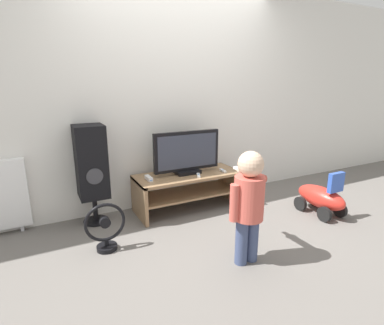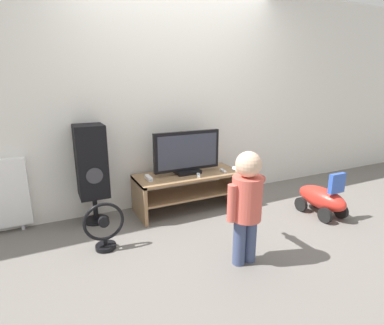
{
  "view_description": "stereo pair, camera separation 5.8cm",
  "coord_description": "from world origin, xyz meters",
  "px_view_note": "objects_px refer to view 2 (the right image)",
  "views": [
    {
      "loc": [
        -1.48,
        -2.72,
        1.44
      ],
      "look_at": [
        0.0,
        0.15,
        0.59
      ],
      "focal_mm": 28.0,
      "sensor_mm": 36.0,
      "label": 1
    },
    {
      "loc": [
        -1.43,
        -2.74,
        1.44
      ],
      "look_at": [
        0.0,
        0.15,
        0.59
      ],
      "focal_mm": 28.0,
      "sensor_mm": 36.0,
      "label": 2
    }
  ],
  "objects_px": {
    "child": "(246,199)",
    "ride_on_toy": "(322,198)",
    "remote_primary": "(223,171)",
    "floor_fan": "(104,228)",
    "television": "(187,153)",
    "remote_secondary": "(198,175)",
    "game_console": "(149,178)",
    "speaker_tower": "(91,163)"
  },
  "relations": [
    {
      "from": "child",
      "to": "speaker_tower",
      "type": "bearing_deg",
      "value": 126.47
    },
    {
      "from": "remote_secondary",
      "to": "speaker_tower",
      "type": "bearing_deg",
      "value": 166.17
    },
    {
      "from": "ride_on_toy",
      "to": "game_console",
      "type": "bearing_deg",
      "value": 155.1
    },
    {
      "from": "television",
      "to": "floor_fan",
      "type": "xyz_separation_m",
      "value": [
        -1.06,
        -0.52,
        -0.47
      ]
    },
    {
      "from": "remote_primary",
      "to": "television",
      "type": "bearing_deg",
      "value": 162.04
    },
    {
      "from": "speaker_tower",
      "to": "television",
      "type": "bearing_deg",
      "value": -5.61
    },
    {
      "from": "television",
      "to": "remote_primary",
      "type": "bearing_deg",
      "value": -17.96
    },
    {
      "from": "remote_primary",
      "to": "ride_on_toy",
      "type": "distance_m",
      "value": 1.15
    },
    {
      "from": "remote_secondary",
      "to": "child",
      "type": "height_order",
      "value": "child"
    },
    {
      "from": "television",
      "to": "game_console",
      "type": "bearing_deg",
      "value": -174.85
    },
    {
      "from": "child",
      "to": "ride_on_toy",
      "type": "xyz_separation_m",
      "value": [
        1.33,
        0.37,
        -0.36
      ]
    },
    {
      "from": "television",
      "to": "child",
      "type": "height_order",
      "value": "child"
    },
    {
      "from": "remote_secondary",
      "to": "child",
      "type": "xyz_separation_m",
      "value": [
        -0.12,
        -1.05,
        0.12
      ]
    },
    {
      "from": "television",
      "to": "game_console",
      "type": "relative_size",
      "value": 5.11
    },
    {
      "from": "game_console",
      "to": "floor_fan",
      "type": "height_order",
      "value": "game_console"
    },
    {
      "from": "television",
      "to": "remote_secondary",
      "type": "relative_size",
      "value": 6.06
    },
    {
      "from": "floor_fan",
      "to": "ride_on_toy",
      "type": "xyz_separation_m",
      "value": [
        2.32,
        -0.34,
        -0.0
      ]
    },
    {
      "from": "child",
      "to": "remote_secondary",
      "type": "bearing_deg",
      "value": 83.37
    },
    {
      "from": "game_console",
      "to": "speaker_tower",
      "type": "relative_size",
      "value": 0.15
    },
    {
      "from": "game_console",
      "to": "ride_on_toy",
      "type": "bearing_deg",
      "value": -24.9
    },
    {
      "from": "ride_on_toy",
      "to": "floor_fan",
      "type": "bearing_deg",
      "value": 171.67
    },
    {
      "from": "floor_fan",
      "to": "speaker_tower",
      "type": "bearing_deg",
      "value": 88.58
    },
    {
      "from": "child",
      "to": "floor_fan",
      "type": "relative_size",
      "value": 2.14
    },
    {
      "from": "ride_on_toy",
      "to": "speaker_tower",
      "type": "bearing_deg",
      "value": 157.46
    },
    {
      "from": "remote_primary",
      "to": "child",
      "type": "relative_size",
      "value": 0.14
    },
    {
      "from": "remote_secondary",
      "to": "ride_on_toy",
      "type": "bearing_deg",
      "value": -29.66
    },
    {
      "from": "remote_primary",
      "to": "ride_on_toy",
      "type": "xyz_separation_m",
      "value": [
        0.86,
        -0.72,
        -0.24
      ]
    },
    {
      "from": "game_console",
      "to": "remote_primary",
      "type": "xyz_separation_m",
      "value": [
        0.89,
        -0.09,
        -0.01
      ]
    },
    {
      "from": "remote_primary",
      "to": "floor_fan",
      "type": "height_order",
      "value": "remote_primary"
    },
    {
      "from": "child",
      "to": "floor_fan",
      "type": "xyz_separation_m",
      "value": [
        -1.0,
        0.71,
        -0.36
      ]
    },
    {
      "from": "speaker_tower",
      "to": "floor_fan",
      "type": "distance_m",
      "value": 0.76
    },
    {
      "from": "television",
      "to": "game_console",
      "type": "height_order",
      "value": "television"
    },
    {
      "from": "remote_primary",
      "to": "ride_on_toy",
      "type": "bearing_deg",
      "value": -40.15
    },
    {
      "from": "remote_primary",
      "to": "floor_fan",
      "type": "relative_size",
      "value": 0.3
    },
    {
      "from": "speaker_tower",
      "to": "remote_primary",
      "type": "bearing_deg",
      "value": -9.18
    },
    {
      "from": "television",
      "to": "speaker_tower",
      "type": "height_order",
      "value": "speaker_tower"
    },
    {
      "from": "game_console",
      "to": "child",
      "type": "bearing_deg",
      "value": -70.36
    },
    {
      "from": "speaker_tower",
      "to": "ride_on_toy",
      "type": "relative_size",
      "value": 1.71
    },
    {
      "from": "game_console",
      "to": "remote_secondary",
      "type": "height_order",
      "value": "game_console"
    },
    {
      "from": "floor_fan",
      "to": "remote_primary",
      "type": "bearing_deg",
      "value": 14.66
    },
    {
      "from": "ride_on_toy",
      "to": "child",
      "type": "bearing_deg",
      "value": -164.51
    },
    {
      "from": "remote_secondary",
      "to": "game_console",
      "type": "bearing_deg",
      "value": 167.0
    }
  ]
}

